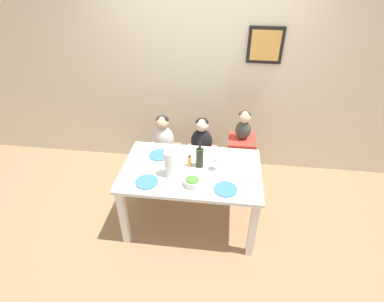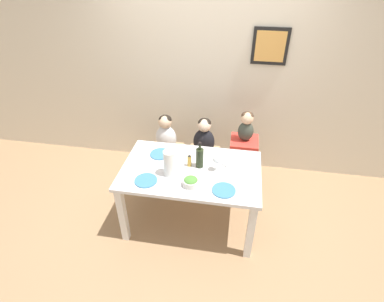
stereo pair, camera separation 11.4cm
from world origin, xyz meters
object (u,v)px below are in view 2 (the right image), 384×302
wine_bottle (200,157)px  salad_bowl_large (191,182)px  paper_towel_roll (170,163)px  chair_far_left (167,154)px  chair_right_highchair (243,151)px  person_child_left (166,133)px  person_child_center (204,137)px  dinner_plate_back_left (160,154)px  person_baby_right (246,125)px  wine_glass_near (217,160)px  chair_far_center (203,158)px  dinner_plate_back_right (232,162)px  dinner_plate_front_right (224,190)px  dinner_plate_front_left (146,180)px

wine_bottle → salad_bowl_large: size_ratio=1.91×
wine_bottle → paper_towel_roll: bearing=-147.1°
chair_far_left → chair_right_highchair: bearing=0.0°
person_child_left → person_child_center: size_ratio=1.00×
dinner_plate_back_left → salad_bowl_large: bearing=-46.6°
paper_towel_roll → dinner_plate_back_left: bearing=120.6°
chair_right_highchair → person_baby_right: person_baby_right is taller
wine_bottle → wine_glass_near: wine_bottle is taller
chair_far_center → salad_bowl_large: size_ratio=3.07×
person_baby_right → wine_glass_near: size_ratio=2.15×
person_child_left → person_baby_right: (0.96, 0.00, 0.21)m
chair_far_left → dinner_plate_back_right: (0.84, -0.50, 0.36)m
person_child_center → dinner_plate_front_right: person_child_center is taller
dinner_plate_front_left → dinner_plate_back_left: same height
person_child_left → dinner_plate_front_left: (0.04, -0.94, 0.04)m
dinner_plate_back_right → person_child_center: bearing=126.0°
wine_glass_near → dinner_plate_front_right: 0.33m
wine_glass_near → dinner_plate_back_right: (0.15, 0.16, -0.12)m
wine_bottle → paper_towel_roll: size_ratio=1.08×
salad_bowl_large → dinner_plate_front_right: size_ratio=0.70×
dinner_plate_back_left → dinner_plate_back_right: bearing=-0.7°
salad_bowl_large → dinner_plate_front_left: (-0.44, -0.01, -0.04)m
person_child_left → salad_bowl_large: bearing=-62.9°
wine_glass_near → chair_far_center: bearing=108.0°
salad_bowl_large → chair_far_center: bearing=89.9°
chair_far_left → dinner_plate_back_left: bearing=-82.8°
salad_bowl_large → dinner_plate_back_right: 0.56m
wine_glass_near → dinner_plate_front_right: (0.10, -0.29, -0.12)m
dinner_plate_front_right → dinner_plate_back_right: bearing=83.7°
person_child_center → paper_towel_roll: size_ratio=1.77×
salad_bowl_large → dinner_plate_back_left: 0.60m
wine_bottle → wine_glass_near: size_ratio=1.72×
person_child_left → salad_bowl_large: 1.05m
person_child_center → paper_towel_roll: (-0.23, -0.80, 0.17)m
chair_far_center → dinner_plate_back_left: (-0.41, -0.49, 0.36)m
chair_right_highchair → dinner_plate_back_right: (-0.12, -0.50, 0.20)m
chair_far_center → person_baby_right: (0.48, 0.00, 0.53)m
paper_towel_roll → dinner_plate_front_right: 0.58m
person_child_center → wine_bottle: wine_bottle is taller
chair_far_left → chair_far_center: (0.48, 0.00, 0.00)m
person_child_left → person_child_center: bearing=0.0°
person_baby_right → dinner_plate_front_right: bearing=-100.1°
person_baby_right → dinner_plate_back_right: size_ratio=1.66×
chair_far_center → person_child_left: (-0.48, 0.00, 0.32)m
person_child_left → wine_bottle: wine_bottle is taller
wine_glass_near → dinner_plate_back_right: size_ratio=0.77×
person_child_left → wine_glass_near: (0.69, -0.66, 0.16)m
salad_bowl_large → dinner_plate_back_left: bearing=133.4°
chair_right_highchair → person_child_center: person_child_center is taller
chair_far_center → dinner_plate_front_right: bearing=-71.7°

